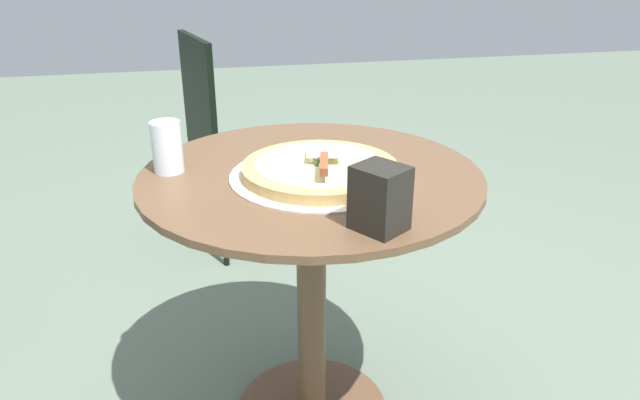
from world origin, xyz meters
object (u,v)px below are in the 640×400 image
pizza_on_tray (320,170)px  patio_chair_far (226,132)px  pizza_server (324,157)px  drinking_cup (167,147)px  napkin_dispenser (380,198)px  patio_table (311,248)px

pizza_on_tray → patio_chair_far: bearing=98.2°
pizza_server → pizza_on_tray: bearing=97.8°
drinking_cup → napkin_dispenser: napkin_dispenser is taller
drinking_cup → napkin_dispenser: (0.40, -0.40, 0.00)m
pizza_on_tray → napkin_dispenser: napkin_dispenser is taller
patio_chair_far → patio_table: bearing=-82.5°
patio_table → pizza_server: pizza_server is taller
pizza_on_tray → patio_table: bearing=119.7°
patio_table → napkin_dispenser: 0.42m
patio_chair_far → pizza_server: bearing=-81.9°
pizza_server → drinking_cup: (-0.35, 0.13, 0.01)m
drinking_cup → patio_table: bearing=-13.1°
pizza_server → napkin_dispenser: size_ratio=1.69×
pizza_server → patio_chair_far: bearing=98.1°
drinking_cup → patio_chair_far: (0.19, 1.00, -0.28)m
pizza_server → drinking_cup: size_ratio=1.75×
patio_table → pizza_server: bearing=-70.4°
pizza_on_tray → drinking_cup: drinking_cup is taller
patio_table → patio_chair_far: 1.09m
patio_table → napkin_dispenser: bearing=-77.8°
patio_table → drinking_cup: size_ratio=6.68×
pizza_on_tray → pizza_server: size_ratio=1.97×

